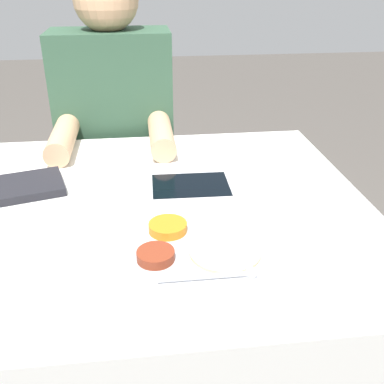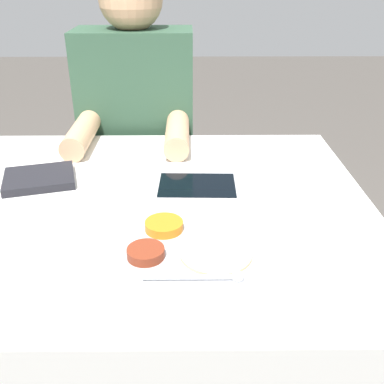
{
  "view_description": "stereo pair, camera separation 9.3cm",
  "coord_description": "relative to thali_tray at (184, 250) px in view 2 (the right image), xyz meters",
  "views": [
    {
      "loc": [
        0.06,
        -0.89,
        1.26
      ],
      "look_at": [
        0.16,
        -0.07,
        0.83
      ],
      "focal_mm": 42.0,
      "sensor_mm": 36.0,
      "label": 1
    },
    {
      "loc": [
        0.15,
        -0.9,
        1.26
      ],
      "look_at": [
        0.16,
        -0.07,
        0.83
      ],
      "focal_mm": 42.0,
      "sensor_mm": 36.0,
      "label": 2
    }
  ],
  "objects": [
    {
      "name": "red_notebook",
      "position": [
        -0.36,
        0.31,
        0.0
      ],
      "size": [
        0.2,
        0.18,
        0.02
      ],
      "color": "silver",
      "rests_on": "dining_table"
    },
    {
      "name": "person_diner",
      "position": [
        -0.16,
        0.78,
        -0.18
      ],
      "size": [
        0.37,
        0.46,
        1.26
      ],
      "color": "black",
      "rests_on": "ground_plane"
    },
    {
      "name": "dining_table",
      "position": [
        -0.14,
        0.2,
        -0.39
      ],
      "size": [
        1.13,
        0.88,
        0.77
      ],
      "color": "silver",
      "rests_on": "ground_plane"
    },
    {
      "name": "tablet_device",
      "position": [
        0.03,
        0.27,
        -0.0
      ],
      "size": [
        0.21,
        0.15,
        0.01
      ],
      "color": "#B7B7BC",
      "rests_on": "dining_table"
    },
    {
      "name": "thali_tray",
      "position": [
        0.0,
        0.0,
        0.0
      ],
      "size": [
        0.32,
        0.32,
        0.03
      ],
      "color": "#B7BABF",
      "rests_on": "dining_table"
    }
  ]
}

